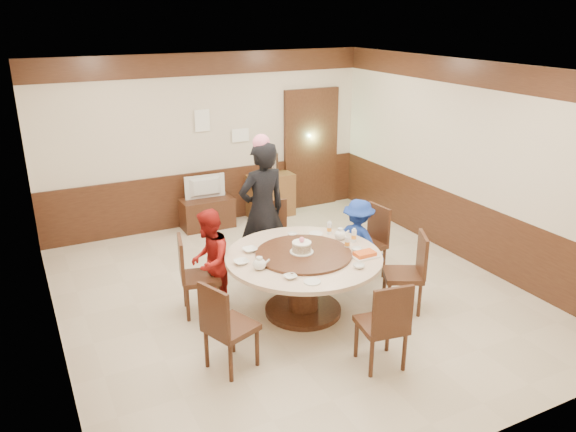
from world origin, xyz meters
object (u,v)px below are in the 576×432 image
birthday_cake (302,247)px  thermos (274,163)px  side_cabinet (270,195)px  television (206,187)px  tv_stand (207,213)px  banquet_table (303,272)px  shrimp_platter (365,255)px  person_red (209,261)px  person_blue (358,241)px  person_standing (262,211)px

birthday_cake → thermos: thermos is taller
side_cabinet → birthday_cake: bearing=-109.0°
television → side_cabinet: 1.22m
television → tv_stand: bearing=2.6°
television → thermos: 1.27m
banquet_table → side_cabinet: (1.09, 3.22, -0.16)m
shrimp_platter → side_cabinet: bearing=82.2°
person_red → thermos: person_red is taller
side_cabinet → thermos: thermos is taller
person_blue → tv_stand: size_ratio=1.34×
side_cabinet → person_blue: bearing=-91.2°
person_standing → shrimp_platter: bearing=105.9°
tv_stand → thermos: 1.42m
person_standing → side_cabinet: size_ratio=2.34×
person_blue → thermos: (0.13, 2.81, 0.37)m
television → birthday_cake: bearing=93.9°
banquet_table → side_cabinet: 3.40m
shrimp_platter → birthday_cake: bearing=147.8°
television → thermos: thermos is taller
person_blue → tv_stand: (-1.12, 2.78, -0.32)m
banquet_table → person_red: bearing=149.1°
person_red → banquet_table: bearing=89.9°
person_red → shrimp_platter: 1.82m
thermos → birthday_cake: bearing=-110.2°
person_red → television: 2.76m
person_standing → shrimp_platter: person_standing is taller
person_standing → person_blue: person_standing is taller
person_red → person_blue: bearing=116.1°
banquet_table → birthday_cake: birthday_cake is taller
person_red → side_cabinet: bearing=173.3°
birthday_cake → tv_stand: size_ratio=0.32×
banquet_table → thermos: (1.16, 3.22, 0.41)m
thermos → person_red: bearing=-128.6°
person_blue → shrimp_platter: (-0.43, -0.77, 0.21)m
birthday_cake → thermos: size_ratio=0.73×
person_blue → television: person_blue is taller
thermos → banquet_table: bearing=-109.8°
shrimp_platter → television: (-0.69, 3.56, -0.08)m
person_red → thermos: (2.11, 2.65, 0.31)m
banquet_table → television: bearing=91.6°
shrimp_platter → thermos: (0.56, 3.59, 0.16)m
tv_stand → side_cabinet: side_cabinet is taller
banquet_table → birthday_cake: 0.31m
person_blue → thermos: size_ratio=3.01×
person_red → shrimp_platter: size_ratio=4.22×
birthday_cake → thermos: 3.41m
person_red → television: (0.87, 2.62, 0.06)m
birthday_cake → television: bearing=91.3°
person_red → shrimp_platter: (1.55, -0.94, 0.14)m
shrimp_platter → television: 3.62m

